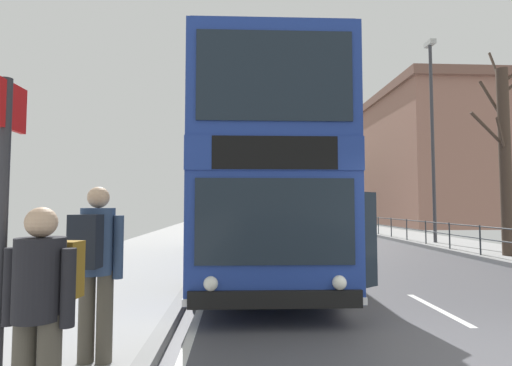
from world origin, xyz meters
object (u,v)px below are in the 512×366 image
object	(u,v)px
bare_tree_far_02	(322,188)
pedestrian_companion	(42,299)
background_bus_far_lane	(306,206)
background_building_01	(393,189)
bare_tree_far_01	(505,154)
pedestrian_with_backpack	(95,259)
bus_stop_sign_near	(3,207)
background_building_00	(446,161)
double_decker_bus_main	(259,182)
street_lamp_far_side	(432,126)
bare_tree_far_00	(330,192)

from	to	relation	value
bare_tree_far_02	pedestrian_companion	bearing A→B (deg)	-105.41
background_bus_far_lane	background_building_01	world-z (taller)	background_building_01
bare_tree_far_01	pedestrian_with_backpack	bearing A→B (deg)	-142.34
pedestrian_companion	background_building_01	size ratio (longest dim) A/B	0.08
bus_stop_sign_near	bare_tree_far_01	xyz separation A→B (m)	(10.32, 8.81, 1.65)
bare_tree_far_02	background_building_00	size ratio (longest dim) A/B	0.40
double_decker_bus_main	street_lamp_far_side	size ratio (longest dim) A/B	1.16
pedestrian_companion	bare_tree_far_00	size ratio (longest dim) A/B	0.28
street_lamp_far_side	background_building_00	bearing A→B (deg)	59.10
double_decker_bus_main	pedestrian_companion	distance (m)	7.73
double_decker_bus_main	bus_stop_sign_near	world-z (taller)	double_decker_bus_main
background_bus_far_lane	background_building_00	distance (m)	13.91
pedestrian_companion	bare_tree_far_02	size ratio (longest dim) A/B	0.22
bus_stop_sign_near	background_building_01	xyz separation A→B (m)	(22.77, 47.26, 2.25)
bare_tree_far_00	bare_tree_far_01	xyz separation A→B (m)	(-0.78, -26.15, 0.33)
background_bus_far_lane	bare_tree_far_02	bearing A→B (deg)	69.15
bus_stop_sign_near	background_building_00	xyz separation A→B (m)	(21.17, 31.38, 4.16)
pedestrian_companion	bare_tree_far_01	size ratio (longest dim) A/B	0.23
background_bus_far_lane	background_building_01	size ratio (longest dim) A/B	0.56
double_decker_bus_main	background_building_01	distance (m)	44.90
pedestrian_companion	bus_stop_sign_near	xyz separation A→B (m)	(-0.32, 0.03, 0.66)
pedestrian_companion	street_lamp_far_side	world-z (taller)	street_lamp_far_side
background_bus_far_lane	bare_tree_far_01	bearing A→B (deg)	-83.87
bare_tree_far_00	bare_tree_far_01	distance (m)	26.17
background_bus_far_lane	bare_tree_far_00	size ratio (longest dim) A/B	1.85
street_lamp_far_side	background_building_00	xyz separation A→B (m)	(10.96, 18.30, 0.70)
bare_tree_far_01	background_building_00	distance (m)	25.17
background_bus_far_lane	bare_tree_far_01	size ratio (longest dim) A/B	1.52
background_building_01	background_bus_far_lane	bearing A→B (deg)	-132.42
double_decker_bus_main	street_lamp_far_side	world-z (taller)	street_lamp_far_side
background_bus_far_lane	bus_stop_sign_near	distance (m)	32.02
pedestrian_with_backpack	background_building_01	distance (m)	51.44
background_building_01	bus_stop_sign_near	bearing A→B (deg)	-115.73
pedestrian_with_backpack	pedestrian_companion	distance (m)	1.11
double_decker_bus_main	bare_tree_far_00	size ratio (longest dim) A/B	1.79
double_decker_bus_main	bare_tree_far_02	xyz separation A→B (m)	(9.05, 32.73, 1.38)
bus_stop_sign_near	bare_tree_far_00	size ratio (longest dim) A/B	0.44
bus_stop_sign_near	street_lamp_far_side	bearing A→B (deg)	51.99
pedestrian_with_backpack	bare_tree_far_00	xyz separation A→B (m)	(10.81, 33.89, 1.85)
pedestrian_companion	bare_tree_far_02	distance (m)	41.67
double_decker_bus_main	pedestrian_companion	size ratio (longest dim) A/B	6.48
bare_tree_far_01	bare_tree_far_02	size ratio (longest dim) A/B	0.98
background_bus_far_lane	bare_tree_far_00	xyz separation A→B (m)	(3.17, 3.94, 1.41)
pedestrian_with_backpack	background_building_01	size ratio (longest dim) A/B	0.10
background_bus_far_lane	background_building_00	size ratio (longest dim) A/B	0.60
street_lamp_far_side	bare_tree_far_02	xyz separation A→B (m)	(1.16, 26.99, -1.45)
pedestrian_companion	bare_tree_far_01	bearing A→B (deg)	41.50
pedestrian_companion	bare_tree_far_02	xyz separation A→B (m)	(11.05, 40.09, 2.67)
pedestrian_companion	background_bus_far_lane	bearing A→B (deg)	76.23
background_bus_far_lane	background_building_00	world-z (taller)	background_building_00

